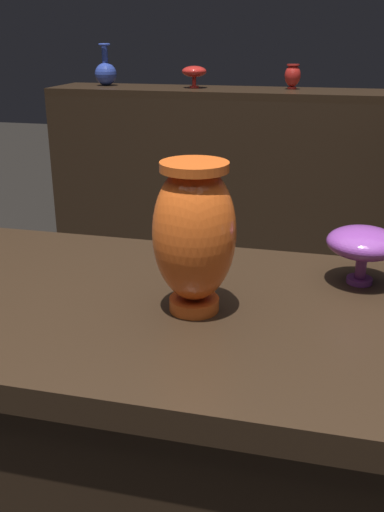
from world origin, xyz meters
TOP-DOWN VIEW (x-y plane):
  - display_plinth at (0.00, 0.00)m, footprint 1.20×0.64m
  - back_display_shelf at (0.00, 2.20)m, footprint 2.60×0.40m
  - vase_centerpiece at (0.01, -0.02)m, footprint 0.15×0.15m
  - vase_tall_behind at (0.31, 0.18)m, footprint 0.14×0.14m
  - shelf_vase_left at (-0.52, 2.21)m, footprint 0.13×0.13m
  - shelf_vase_center at (0.00, 2.26)m, footprint 0.08×0.08m
  - shelf_vase_far_left at (-1.04, 2.25)m, footprint 0.12×0.12m

SIDE VIEW (x-z plane):
  - display_plinth at x=0.00m, z-range 0.00..0.80m
  - back_display_shelf at x=0.00m, z-range 0.00..0.99m
  - vase_tall_behind at x=0.31m, z-range 0.83..0.94m
  - vase_centerpiece at x=0.01m, z-range 0.81..1.08m
  - shelf_vase_center at x=0.00m, z-range 1.00..1.12m
  - shelf_vase_far_left at x=-1.04m, z-range 0.95..1.17m
  - shelf_vase_left at x=-0.52m, z-range 1.01..1.13m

